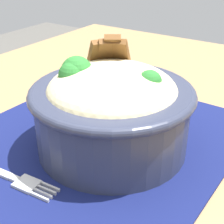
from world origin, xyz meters
The scene contains 4 objects.
table centered at (0.00, 0.00, 0.69)m, with size 1.18×0.80×0.77m.
placemat centered at (-0.01, 0.01, 0.78)m, with size 0.46×0.33×0.00m, color #11194C.
bowl centered at (-0.04, 0.03, 0.83)m, with size 0.22×0.22×0.14m.
fork centered at (0.07, -0.02, 0.78)m, with size 0.02×0.13×0.00m.
Camera 1 is at (0.26, 0.24, 1.02)m, focal length 53.84 mm.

